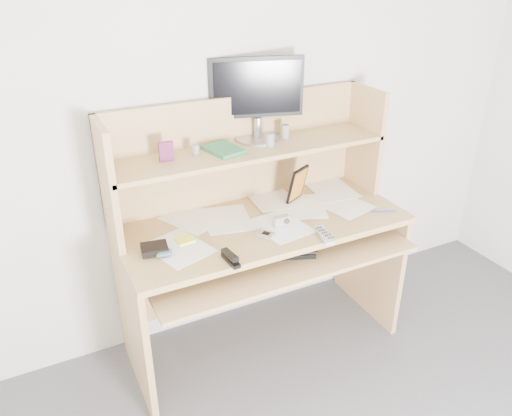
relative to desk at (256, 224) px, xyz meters
name	(u,v)px	position (x,y,z in m)	size (l,w,h in m)	color
back_wall	(235,105)	(0.00, 0.24, 0.56)	(3.60, 0.04, 2.50)	silver
desk	(256,224)	(0.00, 0.00, 0.00)	(1.40, 0.70, 1.30)	tan
paper_clutter	(264,221)	(0.00, -0.08, 0.06)	(1.32, 0.54, 0.01)	white
keyboard	(264,249)	(-0.05, -0.18, -0.03)	(0.50, 0.33, 0.03)	black
tv_remote	(324,235)	(0.18, -0.34, 0.07)	(0.04, 0.16, 0.02)	#B0B0AA
flip_phone	(265,234)	(-0.06, -0.21, 0.07)	(0.04, 0.08, 0.02)	#A6A6A8
stapler	(231,257)	(-0.29, -0.34, 0.08)	(0.03, 0.12, 0.04)	black
wallet	(154,249)	(-0.56, -0.12, 0.08)	(0.11, 0.09, 0.03)	black
sticky_note_pad	(184,240)	(-0.41, -0.08, 0.06)	(0.08, 0.08, 0.01)	yellow
digital_camera	(281,221)	(0.05, -0.16, 0.09)	(0.08, 0.03, 0.05)	#B6B6B8
game_case	(297,184)	(0.26, 0.04, 0.16)	(0.13, 0.01, 0.19)	black
blue_pen	(383,211)	(0.58, -0.27, 0.07)	(0.01, 0.01, 0.12)	#1923BC
card_box	(166,151)	(-0.41, 0.08, 0.43)	(0.07, 0.02, 0.09)	#A2151A
shelf_book	(223,150)	(-0.13, 0.08, 0.40)	(0.14, 0.19, 0.02)	#348257
chip_stack_a	(195,150)	(-0.27, 0.10, 0.41)	(0.04, 0.04, 0.05)	black
chip_stack_b	(270,140)	(0.09, 0.04, 0.42)	(0.04, 0.04, 0.07)	silver
chip_stack_c	(270,140)	(0.10, 0.06, 0.41)	(0.04, 0.04, 0.06)	black
chip_stack_d	(285,132)	(0.22, 0.11, 0.42)	(0.04, 0.04, 0.07)	white
monitor	(257,96)	(0.09, 0.18, 0.60)	(0.46, 0.23, 0.40)	#A09FA4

